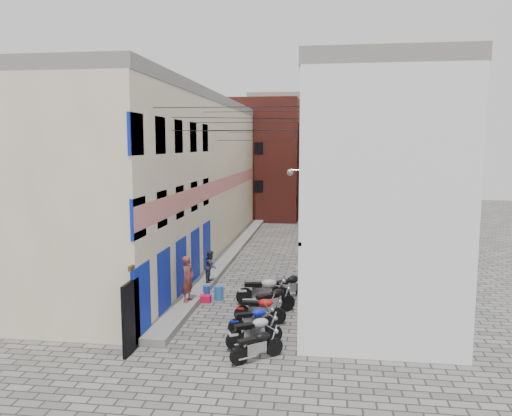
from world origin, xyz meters
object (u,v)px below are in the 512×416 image
at_px(motorcycle_b, 255,330).
at_px(water_jug_near, 219,293).
at_px(motorcycle_a, 257,344).
at_px(red_crate, 205,299).
at_px(motorcycle_c, 253,318).
at_px(water_jug_far, 207,291).
at_px(person_b, 211,266).
at_px(motorcycle_f, 263,289).
at_px(motorcycle_d, 260,308).
at_px(person_a, 188,279).
at_px(motorcycle_e, 273,299).
at_px(motorcycle_g, 289,285).

relative_size(motorcycle_b, water_jug_near, 3.30).
relative_size(motorcycle_a, red_crate, 3.92).
xyz_separation_m(motorcycle_c, red_crate, (-2.38, 2.97, -0.36)).
distance_m(motorcycle_a, water_jug_far, 6.47).
relative_size(motorcycle_a, person_b, 1.26).
bearing_deg(motorcycle_f, person_b, -140.63).
distance_m(motorcycle_d, red_crate, 3.22).
height_order(motorcycle_a, motorcycle_b, motorcycle_b).
xyz_separation_m(person_a, person_b, (0.25, 2.81, -0.18)).
xyz_separation_m(motorcycle_f, person_a, (-2.84, -0.75, 0.51)).
relative_size(motorcycle_b, person_a, 1.07).
distance_m(motorcycle_c, motorcycle_e, 1.95).
height_order(motorcycle_c, water_jug_far, motorcycle_c).
distance_m(motorcycle_e, person_b, 4.46).
xyz_separation_m(motorcycle_g, red_crate, (-3.29, -0.97, -0.42)).
bearing_deg(motorcycle_g, water_jug_near, -120.02).
distance_m(motorcycle_d, water_jug_near, 3.13).
bearing_deg(person_b, motorcycle_e, -136.52).
relative_size(motorcycle_f, motorcycle_g, 1.11).
distance_m(motorcycle_b, motorcycle_f, 4.17).
bearing_deg(motorcycle_e, person_b, -177.54).
xyz_separation_m(motorcycle_b, water_jug_far, (-2.69, 4.79, -0.31)).
height_order(motorcycle_a, water_jug_near, motorcycle_a).
bearing_deg(motorcycle_f, motorcycle_g, 122.03).
relative_size(motorcycle_g, person_b, 1.39).
relative_size(motorcycle_d, person_a, 1.06).
relative_size(water_jug_near, red_crate, 1.28).
distance_m(motorcycle_d, motorcycle_e, 1.00).
bearing_deg(person_a, motorcycle_d, -101.54).
xyz_separation_m(person_b, water_jug_near, (0.73, -1.73, -0.66)).
bearing_deg(motorcycle_f, person_a, -87.38).
distance_m(motorcycle_f, water_jug_near, 1.92).
bearing_deg(person_a, person_b, 7.09).
bearing_deg(water_jug_near, motorcycle_f, -10.04).
xyz_separation_m(motorcycle_e, motorcycle_g, (0.46, 2.05, -0.01)).
bearing_deg(motorcycle_f, motorcycle_b, -8.73).
relative_size(motorcycle_b, motorcycle_c, 1.10).
distance_m(motorcycle_c, person_b, 5.74).
distance_m(person_a, water_jug_far, 1.68).
xyz_separation_m(motorcycle_b, motorcycle_c, (-0.20, 1.15, -0.05)).
bearing_deg(motorcycle_a, motorcycle_e, 140.81).
xyz_separation_m(motorcycle_a, motorcycle_b, (-0.21, 0.99, 0.04)).
distance_m(motorcycle_b, water_jug_far, 5.50).
bearing_deg(water_jug_far, motorcycle_b, -60.66).
height_order(motorcycle_d, motorcycle_f, motorcycle_f).
relative_size(motorcycle_a, person_a, 1.00).
relative_size(motorcycle_b, motorcycle_g, 0.97).
xyz_separation_m(motorcycle_a, red_crate, (-2.80, 5.11, -0.37)).
bearing_deg(motorcycle_b, motorcycle_g, 140.58).
bearing_deg(motorcycle_d, motorcycle_g, 167.07).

